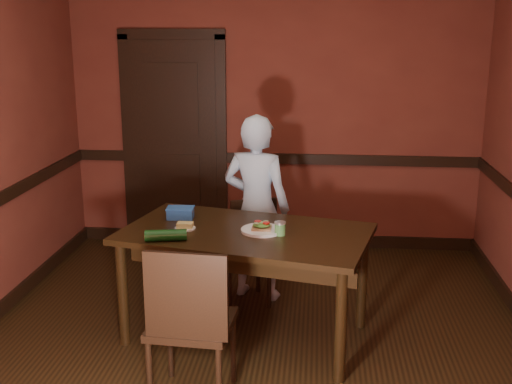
% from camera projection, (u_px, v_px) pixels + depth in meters
% --- Properties ---
extents(floor, '(4.00, 4.50, 0.01)m').
position_uv_depth(floor, '(251.00, 351.00, 4.44)').
color(floor, black).
rests_on(floor, ground).
extents(wall_back, '(4.00, 0.02, 2.70)m').
position_uv_depth(wall_back, '(275.00, 113.00, 6.26)').
color(wall_back, maroon).
rests_on(wall_back, ground).
extents(wall_front, '(4.00, 0.02, 2.70)m').
position_uv_depth(wall_front, '(173.00, 314.00, 1.93)').
color(wall_front, maroon).
rests_on(wall_front, ground).
extents(dado_back, '(4.00, 0.03, 0.10)m').
position_uv_depth(dado_back, '(274.00, 159.00, 6.36)').
color(dado_back, black).
rests_on(dado_back, ground).
extents(baseboard_back, '(4.00, 0.03, 0.12)m').
position_uv_depth(baseboard_back, '(274.00, 239.00, 6.58)').
color(baseboard_back, black).
rests_on(baseboard_back, ground).
extents(door, '(1.05, 0.07, 2.20)m').
position_uv_depth(door, '(174.00, 138.00, 6.39)').
color(door, black).
rests_on(door, ground).
extents(dining_table, '(1.87, 1.31, 0.80)m').
position_uv_depth(dining_table, '(246.00, 284.00, 4.58)').
color(dining_table, black).
rests_on(dining_table, floor).
extents(chair_far, '(0.50, 0.50, 0.82)m').
position_uv_depth(chair_far, '(244.00, 254.00, 5.14)').
color(chair_far, black).
rests_on(chair_far, floor).
extents(chair_near, '(0.50, 0.50, 1.01)m').
position_uv_depth(chair_near, '(192.00, 321.00, 3.77)').
color(chair_near, black).
rests_on(chair_near, floor).
extents(person, '(0.63, 0.49, 1.52)m').
position_uv_depth(person, '(256.00, 208.00, 5.17)').
color(person, '#ACC6DC').
rests_on(person, floor).
extents(sandwich_plate, '(0.29, 0.29, 0.07)m').
position_uv_depth(sandwich_plate, '(262.00, 229.00, 4.46)').
color(sandwich_plate, white).
rests_on(sandwich_plate, dining_table).
extents(sauce_jar, '(0.08, 0.08, 0.09)m').
position_uv_depth(sauce_jar, '(280.00, 228.00, 4.38)').
color(sauce_jar, '#4A803F').
rests_on(sauce_jar, dining_table).
extents(cheese_saucer, '(0.15, 0.15, 0.05)m').
position_uv_depth(cheese_saucer, '(185.00, 226.00, 4.52)').
color(cheese_saucer, white).
rests_on(cheese_saucer, dining_table).
extents(food_tub, '(0.21, 0.15, 0.08)m').
position_uv_depth(food_tub, '(180.00, 213.00, 4.76)').
color(food_tub, blue).
rests_on(food_tub, dining_table).
extents(wrapped_veg, '(0.29, 0.13, 0.08)m').
position_uv_depth(wrapped_veg, '(166.00, 235.00, 4.26)').
color(wrapped_veg, '#0E3C11').
rests_on(wrapped_veg, dining_table).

